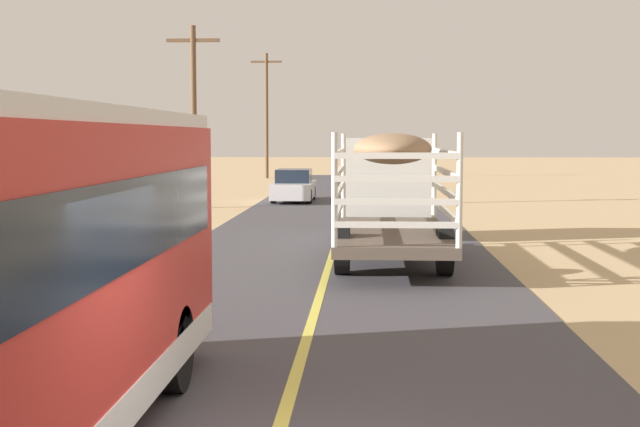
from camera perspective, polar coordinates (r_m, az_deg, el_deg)
The scene contains 5 objects.
livestock_truck at distance 23.03m, azimuth 4.52°, elevation 2.12°, with size 2.53×9.70×3.02m.
car_far at distance 39.77m, azimuth -1.73°, elevation 1.78°, with size 1.80×4.40×1.46m.
power_pole_mid at distance 36.60m, azimuth -8.27°, elevation 6.69°, with size 2.20×0.24×7.51m.
power_pole_far at distance 62.44m, azimuth -3.52°, elevation 6.66°, with size 2.20×0.24×8.86m.
boulder_mid_field at distance 31.12m, azimuth -14.05°, elevation 0.60°, with size 1.91×1.57×1.26m, color #756656.
Camera 1 is at (0.87, -7.07, 2.96)m, focal length 48.87 mm.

